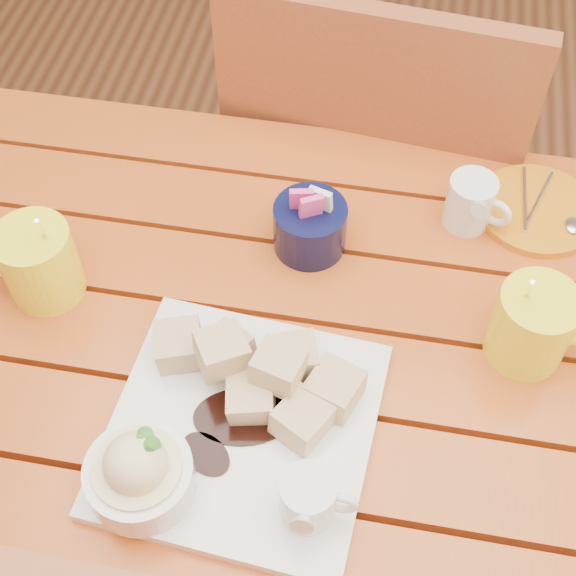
% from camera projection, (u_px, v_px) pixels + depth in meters
% --- Properties ---
extents(ground, '(5.00, 5.00, 0.00)m').
position_uv_depth(ground, '(284.00, 561.00, 1.54)').
color(ground, '#532B17').
rests_on(ground, ground).
extents(table, '(1.20, 0.79, 0.75)m').
position_uv_depth(table, '(283.00, 402.00, 1.02)').
color(table, '#B03916').
rests_on(table, ground).
extents(dessert_plate, '(0.30, 0.30, 0.11)m').
position_uv_depth(dessert_plate, '(221.00, 432.00, 0.84)').
color(dessert_plate, white).
rests_on(dessert_plate, table).
extents(coffee_mug_left, '(0.13, 0.09, 0.15)m').
position_uv_depth(coffee_mug_left, '(37.00, 262.00, 0.95)').
color(coffee_mug_left, yellow).
rests_on(coffee_mug_left, table).
extents(coffee_mug_right, '(0.13, 0.09, 0.15)m').
position_uv_depth(coffee_mug_right, '(535.00, 325.00, 0.90)').
color(coffee_mug_right, yellow).
rests_on(coffee_mug_right, table).
extents(cream_pitcher, '(0.09, 0.08, 0.08)m').
position_uv_depth(cream_pitcher, '(472.00, 202.00, 1.03)').
color(cream_pitcher, white).
rests_on(cream_pitcher, table).
extents(sugar_caddy, '(0.09, 0.09, 0.10)m').
position_uv_depth(sugar_caddy, '(310.00, 226.00, 1.01)').
color(sugar_caddy, '#0B0F33').
rests_on(sugar_caddy, table).
extents(orange_saucer, '(0.16, 0.16, 0.02)m').
position_uv_depth(orange_saucer, '(538.00, 210.00, 1.06)').
color(orange_saucer, orange).
rests_on(orange_saucer, table).
extents(chair_far, '(0.49, 0.49, 0.95)m').
position_uv_depth(chair_far, '(373.00, 179.00, 1.41)').
color(chair_far, brown).
rests_on(chair_far, ground).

